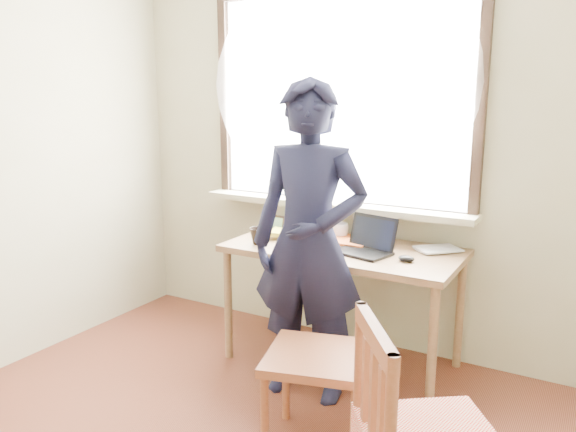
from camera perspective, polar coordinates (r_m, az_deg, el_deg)
The scene contains 12 objects.
room_shell at distance 2.05m, azimuth -11.77°, elevation 12.16°, with size 3.52×4.02×2.61m.
desk at distance 3.39m, azimuth 5.61°, elevation -4.41°, with size 1.38×0.69×0.74m.
laptop at distance 3.26m, azimuth 8.01°, elevation -2.84°, with size 0.35×0.31×0.21m.
mug_white at distance 3.56m, azimuth 5.17°, elevation -1.50°, with size 0.12×0.12×0.10m, color white.
mug_dark at distance 3.41m, azimuth -3.03°, elevation -2.04°, with size 0.11×0.11×0.10m, color black.
mouse at distance 3.13m, azimuth 11.93°, elevation -4.25°, with size 0.09×0.06×0.03m, color black.
desk_clutter at distance 3.65m, azimuth 3.37°, elevation -1.64°, with size 0.92×0.55×0.04m.
book_a at distance 3.75m, azimuth 1.30°, elevation -1.33°, with size 0.18×0.24×0.02m, color white.
book_b at distance 3.46m, azimuth 14.28°, elevation -2.93°, with size 0.18×0.24×0.02m, color white.
picture_frame at distance 3.68m, azimuth -1.21°, elevation -0.91°, with size 0.14×0.02×0.11m.
work_chair at distance 2.68m, azimuth 3.00°, elevation -15.18°, with size 0.56×0.55×0.47m.
person at distance 2.98m, azimuth 2.16°, elevation -2.73°, with size 0.63×0.41×1.72m, color black.
Camera 1 is at (1.34, -1.34, 1.63)m, focal length 35.00 mm.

